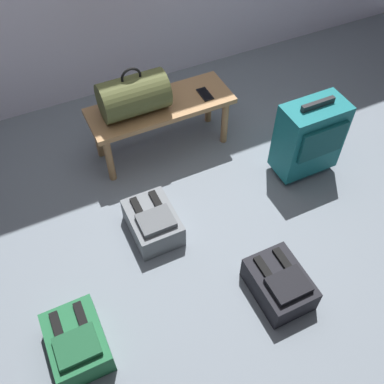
{
  "coord_description": "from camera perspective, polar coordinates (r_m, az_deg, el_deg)",
  "views": [
    {
      "loc": [
        -0.9,
        -1.51,
        2.32
      ],
      "look_at": [
        -0.16,
        0.04,
        0.25
      ],
      "focal_mm": 41.23,
      "sensor_mm": 36.0,
      "label": 1
    }
  ],
  "objects": [
    {
      "name": "bench",
      "position": [
        3.09,
        -4.05,
        10.38
      ],
      "size": [
        1.0,
        0.36,
        0.41
      ],
      "color": "#A87A4C",
      "rests_on": "ground"
    },
    {
      "name": "suitcase_upright_teal",
      "position": [
        3.05,
        14.93,
        6.86
      ],
      "size": [
        0.42,
        0.26,
        0.6
      ],
      "color": "#14666B",
      "rests_on": "ground"
    },
    {
      "name": "cell_phone",
      "position": [
        3.12,
        1.69,
        12.54
      ],
      "size": [
        0.07,
        0.14,
        0.01
      ],
      "color": "black",
      "rests_on": "bench"
    },
    {
      "name": "duffel_bag_olive",
      "position": [
        2.93,
        -7.58,
        12.28
      ],
      "size": [
        0.44,
        0.26,
        0.34
      ],
      "color": "#51562D",
      "rests_on": "bench"
    },
    {
      "name": "backpack_grey",
      "position": [
        2.76,
        -5.06,
        -3.92
      ],
      "size": [
        0.28,
        0.38,
        0.21
      ],
      "color": "slate",
      "rests_on": "ground"
    },
    {
      "name": "backpack_dark",
      "position": [
        2.57,
        11.25,
        -11.58
      ],
      "size": [
        0.28,
        0.38,
        0.21
      ],
      "color": "black",
      "rests_on": "ground"
    },
    {
      "name": "ground_plane",
      "position": [
        2.92,
        3.13,
        -2.67
      ],
      "size": [
        6.6,
        6.6,
        0.0
      ],
      "primitive_type": "plane",
      "color": "slate"
    },
    {
      "name": "backpack_green",
      "position": [
        2.46,
        -14.64,
        -18.29
      ],
      "size": [
        0.28,
        0.38,
        0.21
      ],
      "color": "#1E6038",
      "rests_on": "ground"
    }
  ]
}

